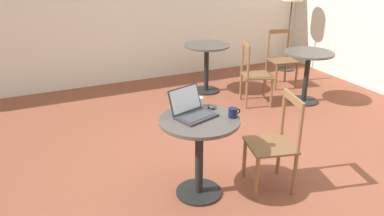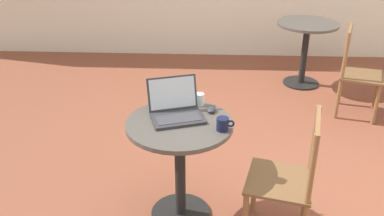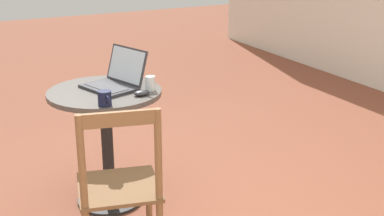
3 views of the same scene
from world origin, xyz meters
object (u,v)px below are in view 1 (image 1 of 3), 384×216
chair_near_right (275,144)px  mouse (212,107)px  cafe_table_far (207,57)px  chair_mid_back (281,59)px  cafe_table_near (199,139)px  mug (233,113)px  laptop (193,111)px  drinking_glass (200,102)px  cafe_table_mid (308,65)px  chair_mid_left (254,74)px

chair_near_right → mouse: size_ratio=9.04×
cafe_table_far → chair_mid_back: bearing=-10.4°
cafe_table_near → mug: size_ratio=6.69×
laptop → drinking_glass: bearing=48.9°
cafe_table_mid → mug: 2.62m
mug → drinking_glass: 0.37m
chair_near_right → mouse: chair_near_right is taller
chair_mid_back → mug: (-2.26, -2.28, 0.35)m
chair_mid_left → mouse: chair_mid_left is taller
cafe_table_near → chair_mid_left: size_ratio=0.83×
chair_mid_left → chair_mid_back: bearing=31.1°
cafe_table_near → chair_mid_back: (2.53, 2.20, -0.11)m
cafe_table_near → mug: bearing=-17.7°
cafe_table_far → chair_mid_left: chair_mid_left is taller
cafe_table_mid → laptop: size_ratio=1.85×
cafe_table_near → cafe_table_mid: same height
cafe_table_mid → mug: mug is taller
cafe_table_mid → mug: bearing=-144.7°
laptop → chair_mid_back: bearing=39.6°
chair_near_right → drinking_glass: (-0.57, 0.42, 0.35)m
cafe_table_far → chair_mid_left: (0.38, -0.75, -0.11)m
mug → chair_mid_left: bearing=51.8°
chair_near_right → cafe_table_far: bearing=77.1°
cafe_table_mid → mouse: 2.54m
cafe_table_near → chair_mid_left: bearing=45.2°
mug → drinking_glass: (-0.15, 0.34, 0.00)m
cafe_table_far → laptop: bearing=-119.2°
cafe_table_near → mug: mug is taller
cafe_table_far → chair_mid_back: chair_mid_back is taller
cafe_table_mid → mouse: mouse is taller
cafe_table_near → laptop: size_ratio=1.85×
chair_mid_left → laptop: laptop is taller
cafe_table_far → drinking_glass: (-1.16, -2.17, 0.24)m
cafe_table_near → chair_near_right: 0.72m
drinking_glass → chair_mid_left: bearing=42.7°
chair_mid_back → mouse: chair_mid_back is taller
cafe_table_near → cafe_table_far: same height
cafe_table_near → chair_near_right: size_ratio=0.83×
mouse → laptop: bearing=-159.7°
cafe_table_near → chair_near_right: (0.69, -0.17, -0.11)m
cafe_table_near → cafe_table_far: bearing=62.1°
mouse → drinking_glass: size_ratio=1.15×
cafe_table_mid → cafe_table_far: bearing=138.1°
cafe_table_mid → drinking_glass: size_ratio=8.62×
chair_mid_back → laptop: bearing=-140.4°
chair_near_right → chair_mid_left: bearing=62.1°
chair_mid_back → chair_mid_left: (-0.87, -0.52, 0.00)m
chair_mid_back → drinking_glass: chair_mid_back is taller
cafe_table_far → mouse: 2.51m
cafe_table_far → chair_mid_back: 1.27m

